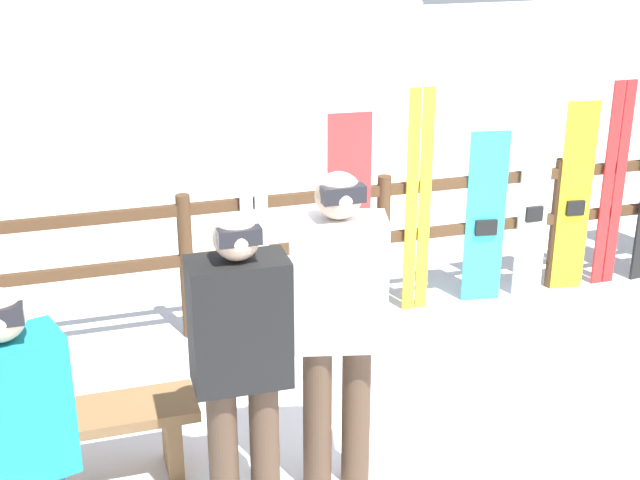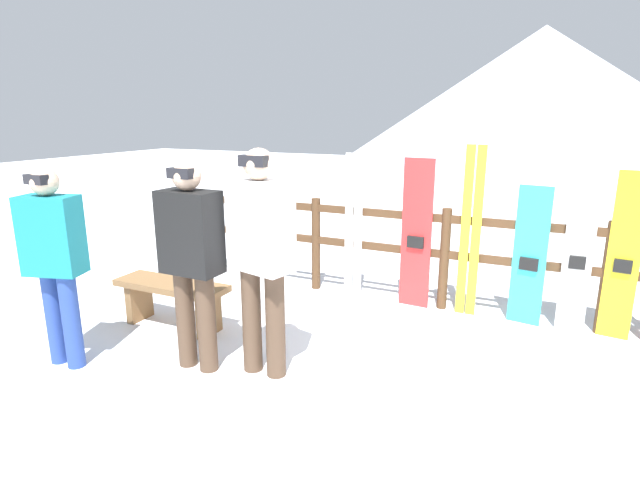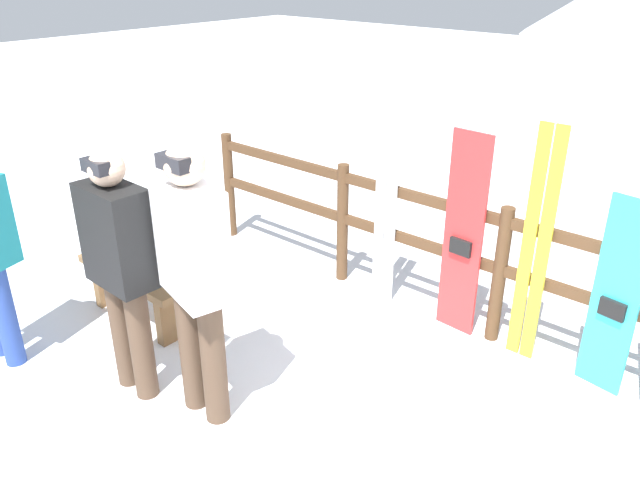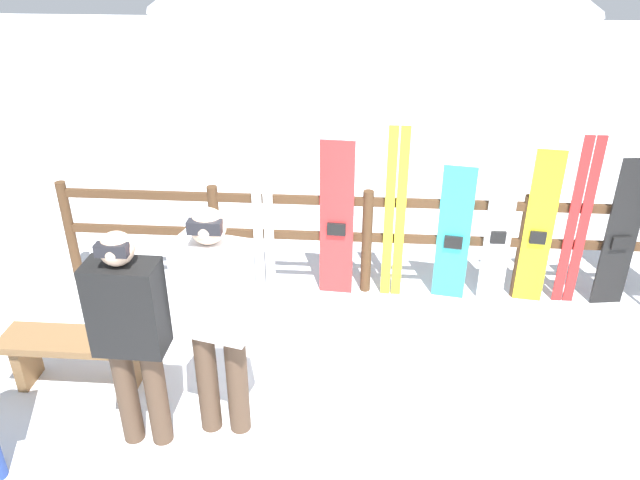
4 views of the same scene
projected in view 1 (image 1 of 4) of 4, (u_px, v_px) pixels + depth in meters
The scene contains 13 objects.
ground_plane at pixel (497, 447), 5.14m from camera, with size 40.00×40.00×0.00m, color white.
fence at pixel (383, 230), 6.61m from camera, with size 5.98×0.10×1.07m.
bench at pixel (91, 432), 4.71m from camera, with size 1.13×0.36×0.45m.
person_teal at pixel (17, 443), 3.57m from camera, with size 0.48×0.35×1.61m.
person_white at pixel (338, 314), 4.46m from camera, with size 0.52×0.37×1.76m.
person_black at pixel (241, 355), 4.20m from camera, with size 0.47×0.26×1.66m.
ski_pair_white at pixel (254, 228), 6.23m from camera, with size 0.19×0.02×1.60m.
snowboard_red at pixel (349, 220), 6.43m from camera, with size 0.32×0.07×1.57m.
ski_pair_yellow at pixel (418, 203), 6.55m from camera, with size 0.19×0.02×1.72m.
snowboard_cyan at pixel (485, 219), 6.76m from camera, with size 0.30×0.09×1.36m.
snowboard_white at pixel (534, 204), 6.85m from camera, with size 0.25×0.06×1.51m.
snowboard_yellow at pixel (575, 198), 6.94m from camera, with size 0.26×0.08×1.53m.
ski_pair_red at pixel (613, 185), 7.01m from camera, with size 0.20×0.02×1.67m.
Camera 1 is at (-2.26, -3.86, 2.99)m, focal length 50.00 mm.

